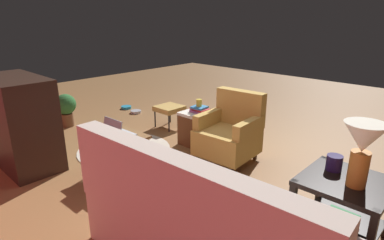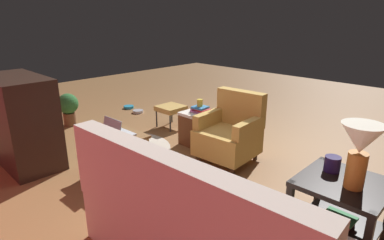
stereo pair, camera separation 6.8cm
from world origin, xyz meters
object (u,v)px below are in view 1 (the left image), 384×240
Objects in this scene: small_vase at (334,163)px; yellow_mug at (199,103)px; book_stack_hamper at (199,109)px; couch at (206,232)px; armchair at (230,133)px; pet_bowl_teal at (126,107)px; book_stack_shelf at (341,218)px; television at (17,114)px; tv_cabinet at (20,119)px; pet_bowl_steel at (136,112)px; laptop at (118,132)px; ottoman at (169,109)px; laptop_desk at (121,140)px; table_lamp at (363,145)px; potted_plant at (66,107)px; wicker_hamper at (199,128)px; side_table at (343,200)px.

small_vase is 2.18m from yellow_mug.
couch is at bearing 133.26° from book_stack_hamper.
armchair is 2.97m from pet_bowl_teal.
book_stack_shelf is at bearing 166.48° from pet_bowl_teal.
television is 2.29m from yellow_mug.
small_vase is at bearing 163.02° from book_stack_hamper.
pet_bowl_steel is at bearing -71.28° from tv_cabinet.
laptop is at bearing 17.79° from small_vase.
ottoman is at bearing -13.91° from book_stack_hamper.
television is (3.36, 1.26, 0.46)m from book_stack_shelf.
armchair is 1.57m from small_vase.
laptop_desk reaches higher than pet_bowl_teal.
table_lamp is at bearing 161.15° from book_stack_hamper.
armchair is at bearing -119.09° from laptop.
television reaches higher than laptop.
table_lamp is (-0.65, -0.96, 0.56)m from couch.
potted_plant is (2.08, -0.38, -0.20)m from laptop.
laptop_desk is 1.29m from wicker_hamper.
ottoman is at bearing 174.95° from pet_bowl_steel.
side_table is at bearing 161.68° from book_stack_hamper.
ottoman is at bearing -16.09° from small_vase.
tv_cabinet reaches higher than potted_plant.
pet_bowl_steel is at bearing -40.39° from laptop_desk.
small_vase is (0.22, -0.15, -0.27)m from table_lamp.
side_table is at bearing 165.86° from pet_bowl_steel.
side_table is 4.95× the size of small_vase.
pet_bowl_teal is at bearing -8.88° from wicker_hamper.
pet_bowl_teal is at bearing -13.97° from table_lamp.
yellow_mug is at bearing -18.29° from side_table.
couch is 9.67× the size of pet_bowl_steel.
side_table is 3.20× the size of pet_bowl_steel.
tv_cabinet reaches higher than book_stack_hamper.
tv_cabinet is 1.72× the size of television.
tv_cabinet is 2.29× the size of wicker_hamper.
small_vase is (0.14, -0.10, 0.25)m from side_table.
armchair is 1.81× the size of wicker_hamper.
table_lamp is 2.45m from yellow_mug.
television is at bearing 20.48° from side_table.
laptop is (2.27, 0.58, 0.16)m from side_table.
tv_cabinet is 2.27m from book_stack_hamper.
book_stack_hamper is at bearing 168.58° from yellow_mug.
book_stack_shelf is 0.40× the size of television.
tv_cabinet is (3.36, 1.23, 0.22)m from side_table.
television is (3.44, 1.20, -0.23)m from table_lamp.
potted_plant is (0.99, -1.03, -0.26)m from tv_cabinet.
side_table is (-0.57, -1.01, 0.04)m from couch.
potted_plant is at bearing 79.87° from pet_bowl_steel.
television reaches higher than ottoman.
yellow_mug is 0.50× the size of pet_bowl_teal.
book_stack_hamper is 0.48× the size of potted_plant.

